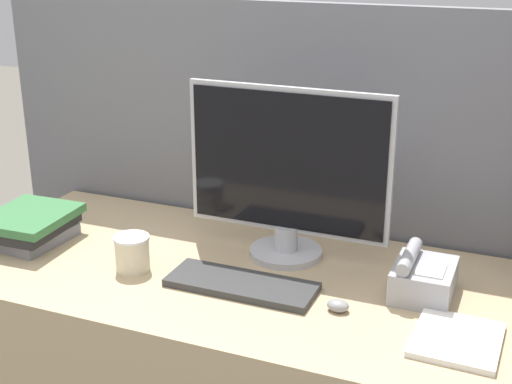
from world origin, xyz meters
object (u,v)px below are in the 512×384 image
Objects in this scene: monitor at (287,177)px; desk_telephone at (422,278)px; mouse at (338,306)px; keyboard at (242,285)px; book_stack at (31,226)px; coffee_cup at (132,253)px.

desk_telephone is at bearing -13.04° from monitor.
desk_telephone is (0.18, 0.16, 0.03)m from mouse.
keyboard is at bearing -162.34° from desk_telephone.
desk_telephone reaches higher than mouse.
book_stack is at bearing 176.87° from mouse.
monitor is at bearing 34.83° from coffee_cup.
monitor is at bearing 80.72° from keyboard.
keyboard is (-0.04, -0.24, -0.23)m from monitor.
monitor is 0.42m from mouse.
coffee_cup is at bearing -7.11° from book_stack.
mouse is 0.55× the size of coffee_cup.
desk_telephone reaches higher than coffee_cup.
monitor is 2.19× the size of book_stack.
coffee_cup reaches higher than book_stack.
monitor is at bearing 166.96° from desk_telephone.
monitor is 5.89× the size of coffee_cup.
book_stack is at bearing 177.34° from keyboard.
keyboard is 0.33m from coffee_cup.
book_stack is (-0.71, 0.03, 0.04)m from keyboard.
desk_telephone is (0.45, 0.14, 0.04)m from keyboard.
coffee_cup is at bearing -168.45° from desk_telephone.
mouse is 0.24m from desk_telephone.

